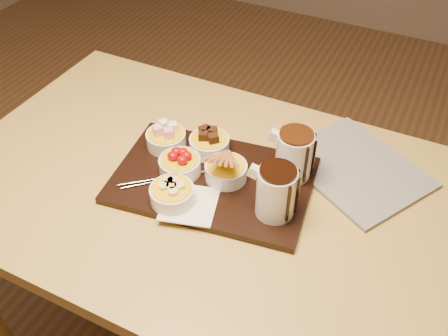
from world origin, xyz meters
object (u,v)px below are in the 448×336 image
at_px(bowl_strawberries, 180,166).
at_px(newspaper, 355,168).
at_px(pitcher_dark_chocolate, 276,193).
at_px(dining_table, 198,208).
at_px(pitcher_milk_chocolate, 294,156).
at_px(serving_board, 213,180).

xyz_separation_m(bowl_strawberries, newspaper, (0.37, 0.21, -0.03)).
bearing_deg(newspaper, pitcher_dark_chocolate, -87.28).
height_order(dining_table, bowl_strawberries, bowl_strawberries).
bearing_deg(newspaper, bowl_strawberries, -120.16).
bearing_deg(pitcher_milk_chocolate, serving_board, -158.20).
distance_m(bowl_strawberries, newspaper, 0.43).
relative_size(serving_board, pitcher_dark_chocolate, 3.92).
bearing_deg(pitcher_dark_chocolate, dining_table, 164.93).
bearing_deg(pitcher_dark_chocolate, pitcher_milk_chocolate, 85.60).
xyz_separation_m(dining_table, newspaper, (0.33, 0.21, 0.10)).
relative_size(serving_board, newspaper, 1.45).
xyz_separation_m(pitcher_dark_chocolate, newspaper, (0.12, 0.23, -0.07)).
relative_size(dining_table, pitcher_milk_chocolate, 10.23).
bearing_deg(newspaper, pitcher_milk_chocolate, -111.34).
xyz_separation_m(serving_board, bowl_strawberries, (-0.08, -0.02, 0.03)).
distance_m(pitcher_dark_chocolate, newspaper, 0.27).
bearing_deg(pitcher_milk_chocolate, dining_table, -160.84).
distance_m(pitcher_milk_chocolate, newspaper, 0.18).
relative_size(bowl_strawberries, pitcher_milk_chocolate, 0.85).
distance_m(dining_table, pitcher_milk_chocolate, 0.29).
bearing_deg(dining_table, newspaper, 31.79).
distance_m(serving_board, newspaper, 0.35).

